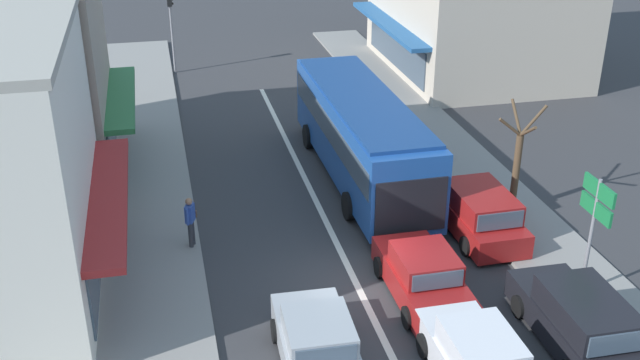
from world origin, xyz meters
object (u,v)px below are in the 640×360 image
(traffic_light_downstreet, at_px, (171,19))
(pedestrian_with_handbag_near, at_px, (190,219))
(sedan_queue_far_back, at_px, (423,277))
(street_tree_right, at_px, (517,163))
(city_bus, at_px, (361,131))
(directional_road_sign, at_px, (596,210))
(hatchback_behind_bus_near, at_px, (476,358))
(parked_wagon_kerb_second, at_px, (477,212))
(sedan_behind_bus_mid, at_px, (318,347))
(parked_wagon_kerb_front, at_px, (580,321))

(traffic_light_downstreet, height_order, pedestrian_with_handbag_near, traffic_light_downstreet)
(sedan_queue_far_back, xyz_separation_m, street_tree_right, (4.71, 4.17, 1.14))
(city_bus, height_order, directional_road_sign, directional_road_sign)
(street_tree_right, distance_m, pedestrian_with_handbag_near, 10.78)
(hatchback_behind_bus_near, distance_m, parked_wagon_kerb_second, 7.34)
(parked_wagon_kerb_second, distance_m, pedestrian_with_handbag_near, 9.03)
(city_bus, distance_m, sedan_behind_bus_mid, 10.99)
(parked_wagon_kerb_second, relative_size, traffic_light_downstreet, 1.08)
(street_tree_right, xyz_separation_m, pedestrian_with_handbag_near, (-10.76, -0.10, -0.73))
(sedan_queue_far_back, xyz_separation_m, parked_wagon_kerb_front, (3.05, -2.90, 0.08))
(parked_wagon_kerb_front, distance_m, pedestrian_with_handbag_near, 11.46)
(city_bus, distance_m, directional_road_sign, 9.67)
(parked_wagon_kerb_second, xyz_separation_m, traffic_light_downstreet, (-8.56, 19.65, 2.11))
(city_bus, relative_size, hatchback_behind_bus_near, 2.94)
(sedan_behind_bus_mid, bearing_deg, parked_wagon_kerb_front, -4.80)
(parked_wagon_kerb_second, height_order, traffic_light_downstreet, traffic_light_downstreet)
(sedan_behind_bus_mid, xyz_separation_m, parked_wagon_kerb_front, (6.55, -0.55, 0.08))
(sedan_queue_far_back, bearing_deg, parked_wagon_kerb_second, 46.60)
(sedan_behind_bus_mid, bearing_deg, street_tree_right, 38.43)
(hatchback_behind_bus_near, bearing_deg, pedestrian_with_handbag_near, 128.05)
(directional_road_sign, relative_size, pedestrian_with_handbag_near, 2.21)
(parked_wagon_kerb_second, height_order, pedestrian_with_handbag_near, pedestrian_with_handbag_near)
(hatchback_behind_bus_near, height_order, directional_road_sign, directional_road_sign)
(city_bus, relative_size, parked_wagon_kerb_front, 2.40)
(city_bus, relative_size, pedestrian_with_handbag_near, 6.67)
(street_tree_right, bearing_deg, traffic_light_downstreet, 119.12)
(sedan_queue_far_back, bearing_deg, street_tree_right, 41.49)
(city_bus, distance_m, hatchback_behind_bus_near, 11.55)
(traffic_light_downstreet, bearing_deg, sedan_queue_far_back, -76.08)
(sedan_behind_bus_mid, distance_m, pedestrian_with_handbag_near, 6.91)
(hatchback_behind_bus_near, height_order, parked_wagon_kerb_front, parked_wagon_kerb_front)
(hatchback_behind_bus_near, distance_m, sedan_behind_bus_mid, 3.70)
(parked_wagon_kerb_second, bearing_deg, street_tree_right, 30.99)
(city_bus, xyz_separation_m, parked_wagon_kerb_front, (2.66, -10.76, -1.14))
(sedan_behind_bus_mid, distance_m, street_tree_right, 10.54)
(sedan_behind_bus_mid, distance_m, directional_road_sign, 8.23)
(hatchback_behind_bus_near, xyz_separation_m, traffic_light_downstreet, (-5.61, 26.36, 2.15))
(parked_wagon_kerb_second, xyz_separation_m, directional_road_sign, (1.42, -4.03, 1.96))
(traffic_light_downstreet, bearing_deg, parked_wagon_kerb_front, -71.28)
(city_bus, bearing_deg, parked_wagon_kerb_front, -76.13)
(directional_road_sign, xyz_separation_m, pedestrian_with_handbag_near, (-10.39, 5.00, -1.64))
(city_bus, xyz_separation_m, sedan_queue_far_back, (-0.39, -7.86, -1.22))
(city_bus, xyz_separation_m, hatchback_behind_bus_near, (-0.43, -11.48, -1.17))
(parked_wagon_kerb_front, bearing_deg, pedestrian_with_handbag_near, 142.57)
(parked_wagon_kerb_front, height_order, parked_wagon_kerb_second, same)
(traffic_light_downstreet, relative_size, pedestrian_with_handbag_near, 2.58)
(traffic_light_downstreet, xyz_separation_m, directional_road_sign, (9.98, -23.67, -0.15))
(city_bus, bearing_deg, street_tree_right, -40.55)
(hatchback_behind_bus_near, bearing_deg, parked_wagon_kerb_second, 66.25)
(sedan_behind_bus_mid, height_order, traffic_light_downstreet, traffic_light_downstreet)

